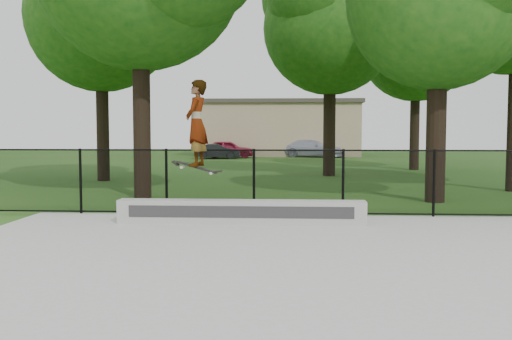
% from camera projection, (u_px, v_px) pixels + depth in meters
% --- Properties ---
extents(ground, '(100.00, 100.00, 0.00)m').
position_uv_depth(ground, '(387.00, 293.00, 6.92)').
color(ground, '#235116').
rests_on(ground, ground).
extents(concrete_slab, '(14.00, 12.00, 0.06)m').
position_uv_depth(concrete_slab, '(387.00, 291.00, 6.92)').
color(concrete_slab, '#ACABA7').
rests_on(concrete_slab, ground).
extents(grind_ledge, '(5.09, 0.40, 0.48)m').
position_uv_depth(grind_ledge, '(241.00, 212.00, 11.71)').
color(grind_ledge, '#A6A6A1').
rests_on(grind_ledge, concrete_slab).
extents(car_a, '(3.84, 2.02, 1.25)m').
position_uv_depth(car_a, '(228.00, 149.00, 40.61)').
color(car_a, maroon).
rests_on(car_a, ground).
extents(car_b, '(2.98, 1.55, 1.03)m').
position_uv_depth(car_b, '(217.00, 151.00, 39.32)').
color(car_b, black).
rests_on(car_b, ground).
extents(car_c, '(4.45, 3.06, 1.29)m').
position_uv_depth(car_c, '(313.00, 148.00, 41.76)').
color(car_c, '#A7A7BD').
rests_on(car_c, ground).
extents(skater_airborne, '(0.82, 0.70, 1.95)m').
position_uv_depth(skater_airborne, '(197.00, 125.00, 11.55)').
color(skater_airborne, black).
rests_on(skater_airborne, ground).
extents(chainlink_fence, '(16.06, 0.06, 1.50)m').
position_uv_depth(chainlink_fence, '(343.00, 182.00, 12.74)').
color(chainlink_fence, black).
rests_on(chainlink_fence, concrete_slab).
extents(tree_row, '(20.42, 18.33, 9.90)m').
position_uv_depth(tree_row, '(322.00, 8.00, 20.63)').
color(tree_row, black).
rests_on(tree_row, ground).
extents(distant_building, '(12.40, 6.40, 4.30)m').
position_uv_depth(distant_building, '(280.00, 128.00, 44.73)').
color(distant_building, tan).
rests_on(distant_building, ground).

